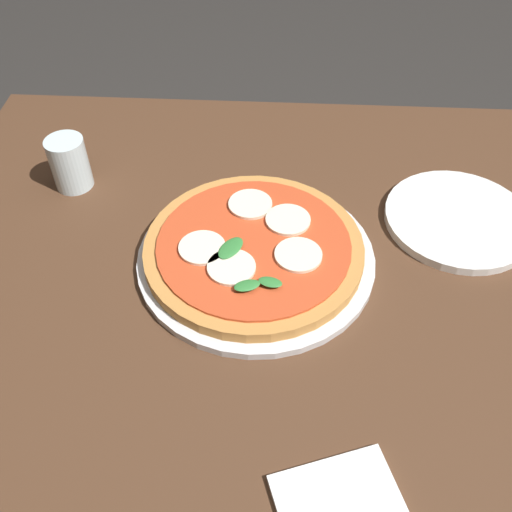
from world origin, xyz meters
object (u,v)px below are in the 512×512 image
dining_table (323,334)px  napkin (336,501)px  glass_cup (69,163)px  plate_white (458,219)px  pizza (254,248)px  serving_tray (256,258)px

dining_table → napkin: size_ratio=9.66×
dining_table → glass_cup: bearing=-27.0°
plate_white → glass_cup: size_ratio=2.58×
napkin → pizza: bearing=-72.9°
serving_tray → glass_cup: size_ratio=3.93×
pizza → glass_cup: size_ratio=3.62×
pizza → napkin: 0.36m
dining_table → pizza: pizza is taller
glass_cup → pizza: bearing=153.3°
pizza → plate_white: size_ratio=1.40×
serving_tray → dining_table: bearing=152.6°
plate_white → napkin: size_ratio=1.74×
dining_table → plate_white: size_ratio=5.54×
napkin → glass_cup: (0.42, -0.50, 0.04)m
pizza → napkin: bearing=107.1°
pizza → glass_cup: bearing=-26.7°
pizza → napkin: (-0.11, 0.35, -0.02)m
glass_cup → dining_table: bearing=153.0°
plate_white → glass_cup: 0.63m
pizza → glass_cup: glass_cup is taller
plate_white → serving_tray: bearing=17.9°
plate_white → napkin: (0.21, 0.44, -0.00)m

